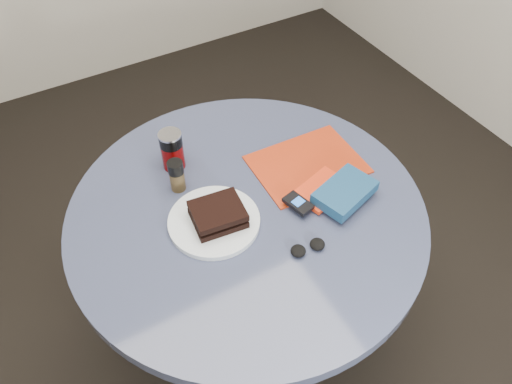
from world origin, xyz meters
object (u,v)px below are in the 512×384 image
sandwich (218,214)px  soda_can (172,150)px  table (247,243)px  plate (214,221)px  novel (345,192)px  mp3_player (298,203)px  magazine (307,164)px  red_book (322,190)px  headphones (308,248)px  pepper_grinder (177,175)px

sandwich → soda_can: size_ratio=1.17×
table → plate: bearing=-178.2°
table → novel: bearing=-24.1°
plate → mp3_player: 0.23m
table → novel: novel is taller
magazine → red_book: red_book is taller
table → headphones: size_ratio=10.06×
pepper_grinder → headphones: size_ratio=1.02×
magazine → novel: bearing=-85.0°
novel → mp3_player: size_ratio=1.90×
plate → pepper_grinder: pepper_grinder is taller
plate → sandwich: (0.01, -0.01, 0.03)m
red_book → novel: bearing=-73.9°
plate → magazine: (0.34, 0.06, -0.01)m
magazine → red_book: bearing=-101.0°
magazine → novel: (0.01, -0.17, 0.03)m
magazine → plate: bearing=-167.6°
mp3_player → headphones: 0.14m
table → mp3_player: (0.12, -0.07, 0.19)m
plate → novel: 0.37m
sandwich → red_book: 0.31m
sandwich → mp3_player: sandwich is taller
plate → soda_can: size_ratio=1.98×
magazine → novel: novel is taller
table → soda_can: (-0.11, 0.26, 0.23)m
novel → red_book: bearing=105.5°
magazine → mp3_player: 0.18m
headphones → soda_can: bearing=110.6°
magazine → red_book: size_ratio=2.09×
plate → novel: bearing=-17.1°
plate → pepper_grinder: bearing=100.2°
pepper_grinder → novel: (0.38, -0.28, -0.02)m
pepper_grinder → sandwich: bearing=-77.2°
sandwich → red_book: sandwich is taller
table → soda_can: soda_can is taller
soda_can → plate: bearing=-89.3°
magazine → pepper_grinder: bearing=166.5°
sandwich → red_book: size_ratio=0.97×
soda_can → red_book: 0.45m
plate → novel: (0.35, -0.11, 0.03)m
pepper_grinder → table: bearing=-51.1°
pepper_grinder → mp3_player: pepper_grinder is taller
sandwich → novel: sandwich is taller
pepper_grinder → magazine: 0.39m
soda_can → novel: (0.36, -0.37, -0.03)m
soda_can → headphones: (0.17, -0.46, -0.05)m
sandwich → pepper_grinder: (-0.04, 0.18, 0.01)m
red_book → mp3_player: size_ratio=1.71×
sandwich → mp3_player: 0.22m
soda_can → headphones: 0.49m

